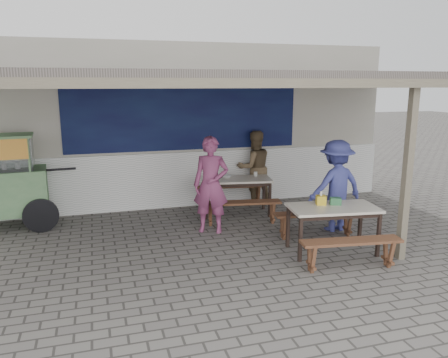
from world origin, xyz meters
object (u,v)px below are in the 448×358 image
bench_left_street (242,207)px  bench_left_wall (231,190)px  vendor_cart (1,179)px  table_right (333,211)px  bench_right_street (351,247)px  donation_box (335,201)px  bench_right_wall (316,219)px  patron_wall_side (254,167)px  patron_right_table (336,186)px  tissue_box (321,200)px  table_left (236,182)px  condiment_bowl (226,176)px  patron_street_side (211,185)px  condiment_jar (256,174)px

bench_left_street → bench_left_wall: 1.39m
vendor_cart → table_right: bearing=-31.6°
bench_right_street → bench_left_wall: bearing=106.6°
bench_right_street → donation_box: 0.93m
bench_right_wall → table_right: bearing=-90.0°
patron_wall_side → patron_right_table: (0.78, -2.14, 0.01)m
bench_left_street → bench_left_wall: same height
bench_right_street → vendor_cart: 6.17m
vendor_cart → tissue_box: vendor_cart is taller
bench_left_wall → bench_right_street: size_ratio=1.02×
table_left → tissue_box: 2.36m
bench_right_street → donation_box: size_ratio=8.79×
bench_left_wall → bench_right_street: 3.85m
condiment_bowl → patron_wall_side: bearing=33.6°
table_right → condiment_bowl: 2.74m
patron_right_table → patron_street_side: bearing=-19.8°
table_left → table_right: same height
table_left → donation_box: size_ratio=8.75×
table_left → patron_right_table: patron_right_table is taller
donation_box → bench_left_street: bearing=121.9°
table_left → bench_left_street: bearing=-90.0°
table_right → vendor_cart: bearing=160.2°
vendor_cart → bench_right_street: bearing=-37.7°
patron_street_side → vendor_cart: bearing=-174.0°
bench_left_wall → donation_box: donation_box is taller
condiment_bowl → vendor_cart: bearing=178.3°
donation_box → condiment_jar: bearing=99.9°
condiment_bowl → condiment_jar: bearing=2.0°
bench_right_wall → condiment_bowl: bearing=127.4°
patron_right_table → donation_box: patron_right_table is taller
tissue_box → donation_box: tissue_box is taller
bench_left_wall → bench_right_street: bearing=-71.5°
bench_left_wall → bench_right_wall: bearing=-62.6°
condiment_jar → bench_right_wall: bearing=-77.2°
vendor_cart → bench_right_wall: bearing=-25.0°
tissue_box → condiment_jar: 2.42m
patron_right_table → bench_left_street: bearing=-32.7°
table_right → condiment_bowl: bearing=118.6°
bench_left_street → bench_right_street: bearing=-61.6°
table_left → bench_right_street: size_ratio=1.00×
bench_left_wall → condiment_jar: condiment_jar is taller
patron_wall_side → bench_left_street: bearing=59.9°
condiment_jar → tissue_box: bearing=-85.0°
donation_box → condiment_bowl: donation_box is taller
patron_wall_side → table_right: bearing=92.1°
bench_right_street → vendor_cart: (-5.13, 3.37, 0.62)m
bench_left_wall → vendor_cart: bearing=-165.3°
tissue_box → condiment_bowl: size_ratio=0.70×
patron_street_side → patron_wall_side: (1.42, 1.59, -0.05)m
bench_right_street → patron_wall_side: patron_wall_side is taller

